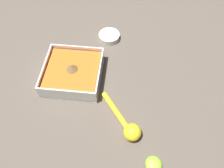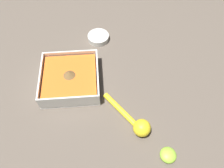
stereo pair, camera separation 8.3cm
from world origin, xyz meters
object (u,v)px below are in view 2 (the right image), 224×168
(lemon_squeezer, at_px, (137,123))
(lemon_half, at_px, (168,155))
(spice_bowl, at_px, (98,38))
(square_dish, at_px, (70,79))

(lemon_squeezer, relative_size, lemon_half, 3.51)
(spice_bowl, distance_m, lemon_half, 0.59)
(square_dish, relative_size, lemon_squeezer, 1.18)
(lemon_squeezer, bearing_deg, lemon_half, 1.11)
(lemon_squeezer, distance_m, lemon_half, 0.14)
(square_dish, distance_m, lemon_squeezer, 0.31)
(square_dish, xyz_separation_m, spice_bowl, (0.23, -0.12, -0.02))
(lemon_squeezer, bearing_deg, square_dish, -168.48)
(lemon_squeezer, height_order, lemon_half, lemon_squeezer)
(spice_bowl, xyz_separation_m, lemon_squeezer, (-0.44, -0.11, 0.01))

